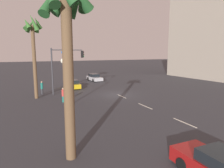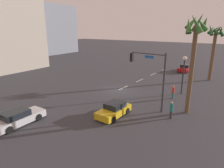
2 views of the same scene
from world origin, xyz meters
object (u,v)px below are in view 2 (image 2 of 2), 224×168
traffic_signal (152,71)px  streetlamp (184,67)px  pedestrian_1 (173,92)px  car_1 (185,68)px  palm_tree_0 (214,41)px  car_2 (114,110)px  palm_tree_1 (195,42)px  pedestrian_0 (171,109)px  car_0 (18,118)px  building_1 (44,30)px

traffic_signal → streetlamp: bearing=168.8°
pedestrian_1 → car_1: bearing=-169.5°
car_1 → palm_tree_0: palm_tree_0 is taller
car_2 → streetlamp: (-10.97, 3.57, 3.04)m
car_2 → palm_tree_1: (-5.03, 5.83, 6.67)m
traffic_signal → pedestrian_0: bearing=67.4°
car_0 → pedestrian_1: pedestrian_1 is taller
car_1 → pedestrian_0: 23.76m
car_0 → car_1: bearing=169.4°
car_2 → building_1: (-30.13, -52.28, 7.66)m
car_0 → car_2: size_ratio=1.17×
palm_tree_0 → car_1: bearing=-132.6°
pedestrian_0 → pedestrian_1: size_ratio=1.06×
streetlamp → palm_tree_0: (-10.03, 1.81, 2.92)m
car_0 → traffic_signal: 13.83m
palm_tree_1 → building_1: 63.30m
car_0 → building_1: size_ratio=0.27×
car_0 → streetlamp: size_ratio=0.92×
traffic_signal → streetlamp: (-7.10, 1.41, -0.54)m
car_1 → car_2: bearing=0.1°
building_1 → pedestrian_1: bearing=65.0°
palm_tree_1 → traffic_signal: bearing=-72.4°
car_2 → palm_tree_1: size_ratio=0.40×
pedestrian_0 → palm_tree_1: (-2.32, 0.91, 6.35)m
palm_tree_1 → car_0: bearing=-45.8°
car_0 → pedestrian_0: 14.47m
car_0 → palm_tree_0: bearing=157.3°
car_1 → car_2: (25.96, 0.02, -0.04)m
car_2 → car_1: bearing=-179.9°
car_2 → pedestrian_1: 9.04m
car_1 → building_1: size_ratio=0.26×
car_0 → streetlamp: 20.30m
car_1 → building_1: building_1 is taller
car_2 → palm_tree_0: palm_tree_0 is taller
pedestrian_0 → car_2: bearing=-61.1°
car_2 → palm_tree_0: 22.48m
car_2 → building_1: bearing=-120.0°
pedestrian_0 → palm_tree_1: palm_tree_1 is taller
car_0 → traffic_signal: bearing=141.6°
car_1 → pedestrian_0: size_ratio=2.60×
palm_tree_0 → palm_tree_1: bearing=1.6°
traffic_signal → streetlamp: traffic_signal is taller
pedestrian_0 → palm_tree_1: 6.82m
palm_tree_0 → building_1: building_1 is taller
building_1 → palm_tree_1: bearing=63.0°
traffic_signal → building_1: (-26.26, -54.44, 4.08)m
palm_tree_1 → car_1: bearing=-164.4°
car_1 → palm_tree_0: (4.96, 5.40, 5.92)m
pedestrian_1 → palm_tree_0: size_ratio=0.18×
streetlamp → palm_tree_1: 7.32m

